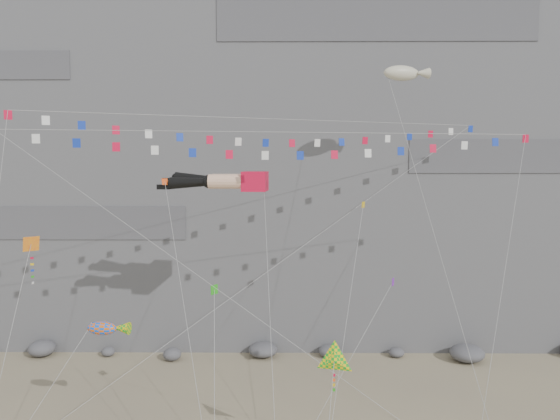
{
  "coord_description": "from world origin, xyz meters",
  "views": [
    {
      "loc": [
        1.92,
        -30.77,
        17.43
      ],
      "look_at": [
        1.59,
        9.0,
        13.97
      ],
      "focal_mm": 35.0,
      "sensor_mm": 36.0,
      "label": 1
    }
  ],
  "objects": [
    {
      "name": "flag_banner_lower",
      "position": [
        1.82,
        4.08,
        19.34
      ],
      "size": [
        33.51,
        8.85,
        22.8
      ],
      "color": "red",
      "rests_on": "ground"
    },
    {
      "name": "talus_boulders",
      "position": [
        0.0,
        17.0,
        0.6
      ],
      "size": [
        60.0,
        3.0,
        1.2
      ],
      "primitive_type": null,
      "color": "#5C5C60",
      "rests_on": "ground"
    },
    {
      "name": "flag_banner_upper",
      "position": [
        1.51,
        8.0,
        20.46
      ],
      "size": [
        32.51,
        18.06,
        28.63
      ],
      "color": "red",
      "rests_on": "ground"
    },
    {
      "name": "blimp_windsock",
      "position": [
        10.79,
        11.33,
        24.13
      ],
      "size": [
        5.63,
        13.99,
        27.56
      ],
      "color": "beige",
      "rests_on": "ground"
    },
    {
      "name": "small_kite_d",
      "position": [
        7.47,
        7.91,
        13.98
      ],
      "size": [
        4.61,
        14.51,
        20.41
      ],
      "color": "gold",
      "rests_on": "ground"
    },
    {
      "name": "small_kite_b",
      "position": [
        9.0,
        4.81,
        9.35
      ],
      "size": [
        8.62,
        10.13,
        15.64
      ],
      "color": "purple",
      "rests_on": "ground"
    },
    {
      "name": "delta_kite",
      "position": [
        4.59,
        -2.34,
        6.82
      ],
      "size": [
        2.51,
        7.39,
        9.75
      ],
      "color": "yellow",
      "rests_on": "ground"
    },
    {
      "name": "cliff",
      "position": [
        0.0,
        32.0,
        25.0
      ],
      "size": [
        80.0,
        28.0,
        50.0
      ],
      "primitive_type": "cube",
      "color": "slate",
      "rests_on": "ground"
    },
    {
      "name": "small_kite_c",
      "position": [
        -2.23,
        0.85,
        9.82
      ],
      "size": [
        1.71,
        9.2,
        13.07
      ],
      "color": "#239E18",
      "rests_on": "ground"
    },
    {
      "name": "fish_windsock",
      "position": [
        -9.47,
        2.29,
        7.13
      ],
      "size": [
        6.11,
        7.59,
        10.81
      ],
      "color": "#E95D0B",
      "rests_on": "ground"
    },
    {
      "name": "harlequin_kite",
      "position": [
        -13.34,
        1.58,
        12.51
      ],
      "size": [
        1.98,
        7.34,
        14.0
      ],
      "color": "red",
      "rests_on": "ground"
    },
    {
      "name": "legs_kite",
      "position": [
        -2.2,
        7.03,
        16.14
      ],
      "size": [
        8.69,
        16.21,
        21.83
      ],
      "rotation": [
        0.0,
        0.0,
        -0.07
      ],
      "color": "red",
      "rests_on": "ground"
    },
    {
      "name": "small_kite_a",
      "position": [
        -6.07,
        5.9,
        15.61
      ],
      "size": [
        5.77,
        13.96,
        21.56
      ],
      "color": "#F94E14",
      "rests_on": "ground"
    }
  ]
}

